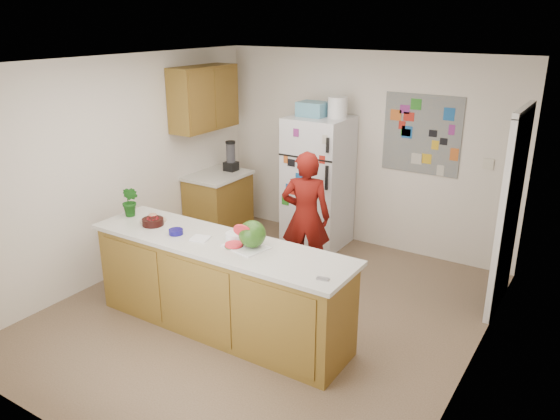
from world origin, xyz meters
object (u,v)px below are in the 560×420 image
Objects in this scene: refrigerator at (318,182)px; watermelon at (252,234)px; person at (306,217)px; cherry_bowl at (153,222)px.

refrigerator is 6.87× the size of watermelon.
person is (0.39, -1.00, -0.09)m from refrigerator.
watermelon is at bearing 3.19° from cherry_bowl.
cherry_bowl is at bearing 32.54° from person.
cherry_bowl is (-1.17, -0.06, -0.10)m from watermelon.
person is 1.38m from watermelon.
person is 7.16× the size of cherry_bowl.
cherry_bowl is (-0.96, -1.40, 0.20)m from person.
refrigerator is 1.08m from person.
refrigerator is at bearing 104.49° from watermelon.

